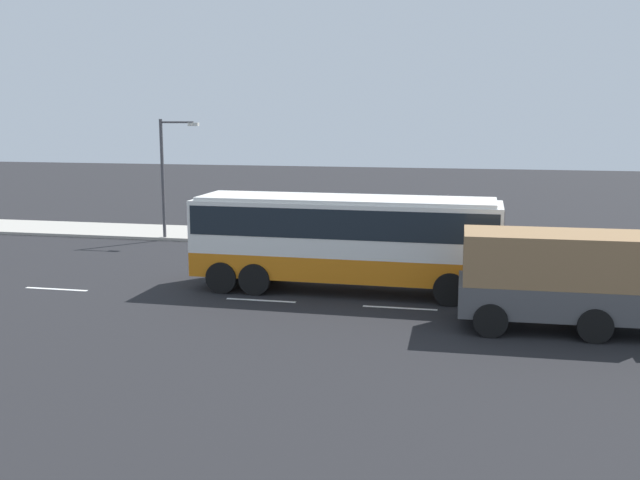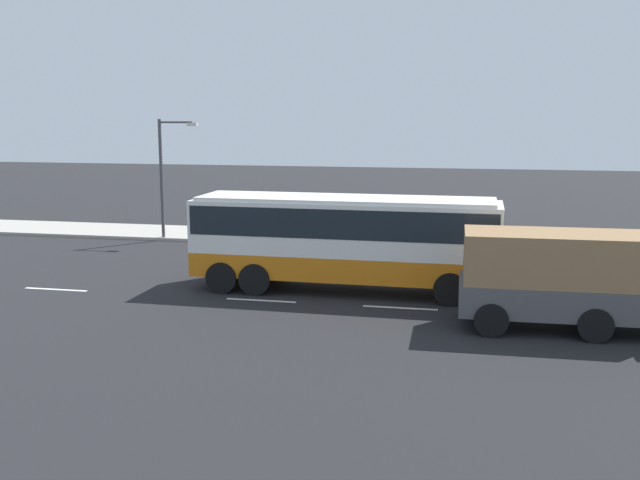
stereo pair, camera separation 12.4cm
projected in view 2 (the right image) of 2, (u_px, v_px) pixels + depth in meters
ground_plane at (306, 287)px, 26.16m from camera, size 120.00×120.00×0.00m
sidewalk_curb at (351, 239)px, 35.69m from camera, size 80.00×4.00×0.15m
lane_centreline at (300, 302)px, 23.94m from camera, size 30.66×0.16×0.01m
coach_bus at (345, 233)px, 25.18m from camera, size 10.68×2.92×3.32m
cargo_truck at (594, 278)px, 20.56m from camera, size 7.78×2.62×2.83m
pedestrian_near_curb at (423, 221)px, 34.47m from camera, size 0.32×0.32×1.71m
pedestrian_at_crossing at (454, 223)px, 33.67m from camera, size 0.32×0.32×1.73m
street_lamp at (166, 168)px, 35.15m from camera, size 2.01×0.24×5.77m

